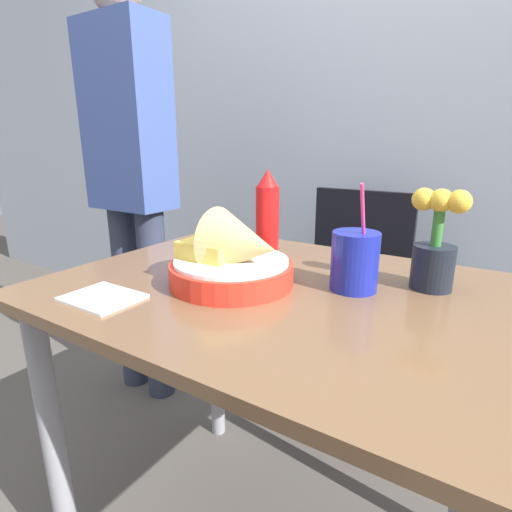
% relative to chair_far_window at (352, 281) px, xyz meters
% --- Properties ---
extents(wall_window, '(7.00, 0.06, 2.60)m').
position_rel_chair_far_window_xyz_m(wall_window, '(0.09, 0.35, 0.78)').
color(wall_window, '#9EA8B7').
rests_on(wall_window, ground_plane).
extents(dining_table, '(0.94, 0.72, 0.76)m').
position_rel_chair_far_window_xyz_m(dining_table, '(0.09, -0.77, 0.11)').
color(dining_table, brown).
rests_on(dining_table, ground_plane).
extents(chair_far_window, '(0.40, 0.40, 0.87)m').
position_rel_chair_far_window_xyz_m(chair_far_window, '(0.00, 0.00, 0.00)').
color(chair_far_window, black).
rests_on(chair_far_window, ground_plane).
extents(food_basket, '(0.26, 0.26, 0.16)m').
position_rel_chair_far_window_xyz_m(food_basket, '(0.02, -0.82, 0.30)').
color(food_basket, red).
rests_on(food_basket, dining_table).
extents(ketchup_bottle, '(0.06, 0.06, 0.22)m').
position_rel_chair_far_window_xyz_m(ketchup_bottle, '(-0.04, -0.59, 0.35)').
color(ketchup_bottle, red).
rests_on(ketchup_bottle, dining_table).
extents(drink_cup, '(0.09, 0.09, 0.22)m').
position_rel_chair_far_window_xyz_m(drink_cup, '(0.24, -0.71, 0.30)').
color(drink_cup, '#192399').
rests_on(drink_cup, dining_table).
extents(flower_vase, '(0.11, 0.08, 0.20)m').
position_rel_chair_far_window_xyz_m(flower_vase, '(0.37, -0.62, 0.33)').
color(flower_vase, black).
rests_on(flower_vase, dining_table).
extents(napkin, '(0.14, 0.11, 0.01)m').
position_rel_chair_far_window_xyz_m(napkin, '(-0.15, -1.02, 0.25)').
color(napkin, white).
rests_on(napkin, dining_table).
extents(person_standing, '(0.32, 0.18, 1.65)m').
position_rel_chair_far_window_xyz_m(person_standing, '(-0.75, -0.41, 0.44)').
color(person_standing, '#2D3347').
rests_on(person_standing, ground_plane).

